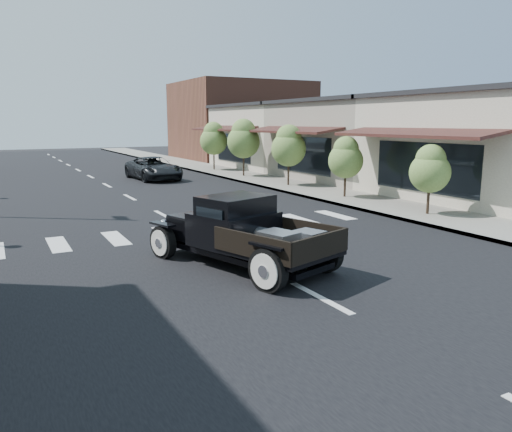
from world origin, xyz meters
name	(u,v)px	position (x,y,z in m)	size (l,w,h in m)	color
ground	(250,261)	(0.00, 0.00, 0.00)	(120.00, 120.00, 0.00)	black
road	(115,190)	(0.00, 15.00, 0.01)	(14.00, 80.00, 0.02)	black
road_markings	(142,204)	(0.00, 10.00, 0.00)	(12.00, 60.00, 0.06)	silver
sidewalk_right	(262,180)	(8.50, 15.00, 0.07)	(3.00, 80.00, 0.15)	gray
storefront_near	(507,148)	(15.00, 4.00, 2.25)	(10.00, 9.00, 4.50)	beige
storefront_mid	(372,142)	(15.00, 13.00, 2.25)	(10.00, 9.00, 4.50)	gray
storefront_far	(293,138)	(15.00, 22.00, 2.25)	(10.00, 9.00, 4.50)	beige
far_building_right	(241,121)	(15.50, 32.00, 3.50)	(11.00, 10.00, 7.00)	brown
small_tree_a	(429,181)	(8.30, 2.13, 1.35)	(1.44, 1.44, 2.39)	olive
small_tree_b	(345,168)	(8.30, 6.93, 1.43)	(1.53, 1.53, 2.55)	olive
small_tree_c	(289,156)	(8.30, 11.71, 1.66)	(1.81, 1.81, 3.02)	olive
small_tree_d	(244,148)	(8.30, 16.98, 1.82)	(2.00, 2.00, 3.34)	olive
small_tree_e	(214,147)	(8.30, 21.62, 1.73)	(1.90, 1.90, 3.17)	olive
hotrod_pickup	(242,231)	(-0.34, -0.27, 0.86)	(2.32, 4.97, 1.72)	black
second_car	(154,169)	(3.08, 18.60, 0.68)	(2.24, 4.87, 1.35)	black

